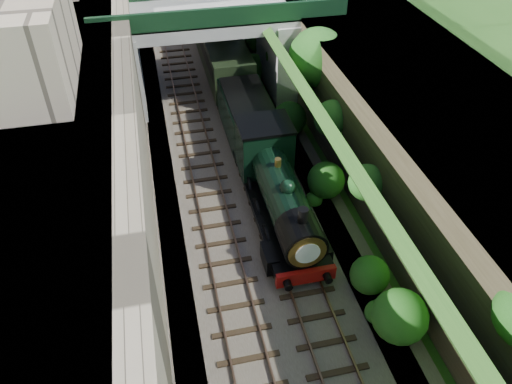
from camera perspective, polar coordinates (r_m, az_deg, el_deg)
trackbed at (r=33.88m, az=-3.93°, el=8.08°), size 10.00×90.00×0.20m
retaining_wall at (r=32.02m, az=-14.16°, el=11.95°), size 1.00×90.00×7.00m
street_plateau_left at (r=32.36m, az=-20.41°, el=10.94°), size 6.00×90.00×7.00m
street_plateau_right at (r=34.93m, az=11.86°, el=13.97°), size 8.00×90.00×6.25m
embankment_slope at (r=31.23m, az=5.91°, el=10.57°), size 4.92×90.00×6.62m
track_left at (r=33.62m, az=-7.33°, el=7.86°), size 2.50×90.00×0.20m
track_right at (r=33.98m, az=-1.93°, el=8.54°), size 2.50×90.00×0.20m
road_bridge at (r=35.77m, az=-3.79°, el=16.98°), size 16.00×6.40×7.25m
building_near at (r=24.88m, az=-25.29°, el=15.45°), size 4.00×8.00×4.00m
tree at (r=31.76m, az=7.12°, el=14.91°), size 3.60×3.80×6.60m
locomotive at (r=24.94m, az=2.51°, el=0.20°), size 3.10×10.23×3.83m
tender at (r=30.97m, az=-0.99°, el=8.21°), size 2.70×6.00×3.05m
coach_front at (r=41.95m, az=-4.73°, el=17.38°), size 2.90×18.00×3.70m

